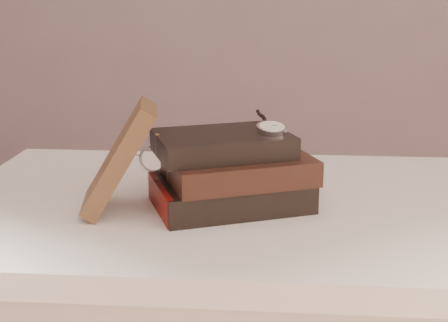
{
  "coord_description": "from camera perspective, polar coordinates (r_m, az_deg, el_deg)",
  "views": [
    {
      "loc": [
        0.04,
        -0.63,
        1.09
      ],
      "look_at": [
        -0.04,
        0.32,
        0.82
      ],
      "focal_mm": 49.58,
      "sensor_mm": 36.0,
      "label": 1
    }
  ],
  "objects": [
    {
      "name": "journal",
      "position": [
        0.98,
        -9.64,
        0.31
      ],
      "size": [
        0.14,
        0.14,
        0.18
      ],
      "primitive_type": "cube",
      "rotation": [
        0.0,
        0.55,
        0.19
      ],
      "color": "#412A19",
      "rests_on": "table"
    },
    {
      "name": "pocket_watch",
      "position": [
        0.99,
        4.37,
        3.09
      ],
      "size": [
        0.07,
        0.16,
        0.02
      ],
      "color": "silver",
      "rests_on": "book_stack"
    },
    {
      "name": "table",
      "position": [
        1.08,
        2.03,
        -8.22
      ],
      "size": [
        1.0,
        0.6,
        0.75
      ],
      "color": "white",
      "rests_on": "ground"
    },
    {
      "name": "book_stack",
      "position": [
        1.0,
        0.65,
        -1.06
      ],
      "size": [
        0.29,
        0.24,
        0.12
      ],
      "color": "black",
      "rests_on": "table"
    },
    {
      "name": "eyeglasses",
      "position": [
        1.05,
        -5.2,
        0.41
      ],
      "size": [
        0.14,
        0.14,
        0.05
      ],
      "color": "silver",
      "rests_on": "book_stack"
    }
  ]
}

